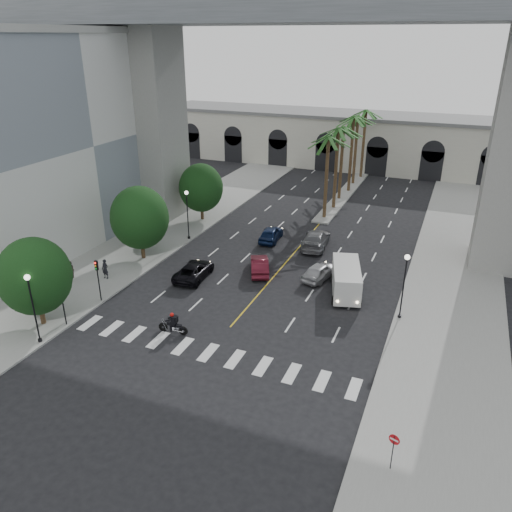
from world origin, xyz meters
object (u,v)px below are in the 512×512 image
(lamp_post_left_far, at_px, (187,211))
(traffic_signal_far, at_px, (98,274))
(car_a, at_px, (320,271))
(pedestrian_b, at_px, (70,270))
(lamp_post_right, at_px, (404,281))
(car_e, at_px, (271,234))
(cargo_van, at_px, (346,279))
(car_b, at_px, (260,265))
(do_not_enter_sign, at_px, (393,445))
(car_c, at_px, (194,270))
(pedestrian_a, at_px, (105,269))
(lamp_post_left_near, at_px, (32,303))
(car_d, at_px, (316,239))
(traffic_signal_near, at_px, (62,296))
(motorcycle_rider, at_px, (174,324))

(lamp_post_left_far, relative_size, traffic_signal_far, 1.47)
(car_a, relative_size, pedestrian_b, 2.70)
(lamp_post_right, distance_m, car_e, 18.60)
(lamp_post_left_far, relative_size, cargo_van, 0.87)
(lamp_post_left_far, height_order, car_b, lamp_post_left_far)
(do_not_enter_sign, bearing_deg, lamp_post_right, 113.12)
(car_c, xyz_separation_m, pedestrian_a, (-6.99, -3.35, 0.34))
(lamp_post_left_near, height_order, car_b, lamp_post_left_near)
(traffic_signal_far, xyz_separation_m, cargo_van, (17.94, 8.93, -1.14))
(lamp_post_left_near, height_order, traffic_signal_far, lamp_post_left_near)
(car_c, bearing_deg, lamp_post_right, 174.61)
(lamp_post_left_far, distance_m, pedestrian_a, 11.47)
(car_d, bearing_deg, lamp_post_right, 125.03)
(traffic_signal_near, distance_m, car_b, 17.15)
(lamp_post_left_far, bearing_deg, car_d, 14.18)
(pedestrian_a, bearing_deg, car_b, 28.81)
(traffic_signal_far, xyz_separation_m, car_b, (9.80, 9.96, -1.78))
(traffic_signal_far, height_order, car_a, traffic_signal_far)
(motorcycle_rider, bearing_deg, car_c, 106.44)
(traffic_signal_far, bearing_deg, cargo_van, 26.46)
(car_d, xyz_separation_m, do_not_enter_sign, (11.50, -26.28, 0.83))
(car_b, distance_m, car_d, 8.36)
(lamp_post_right, bearing_deg, cargo_van, 152.94)
(traffic_signal_far, height_order, pedestrian_b, traffic_signal_far)
(lamp_post_left_far, height_order, traffic_signal_far, lamp_post_left_far)
(motorcycle_rider, bearing_deg, car_b, 77.45)
(car_a, height_order, car_d, car_d)
(traffic_signal_far, bearing_deg, pedestrian_b, 155.47)
(car_a, bearing_deg, lamp_post_left_near, 62.20)
(pedestrian_b, xyz_separation_m, do_not_enter_sign, (29.32, -10.82, 0.72))
(car_d, relative_size, cargo_van, 0.94)
(lamp_post_right, xyz_separation_m, car_e, (-14.72, 11.11, -2.46))
(lamp_post_left_near, relative_size, car_a, 1.25)
(lamp_post_left_near, relative_size, motorcycle_rider, 2.32)
(lamp_post_left_near, height_order, car_a, lamp_post_left_near)
(traffic_signal_far, height_order, car_e, traffic_signal_far)
(lamp_post_right, relative_size, pedestrian_a, 3.02)
(traffic_signal_far, distance_m, car_a, 18.74)
(motorcycle_rider, relative_size, pedestrian_a, 1.30)
(pedestrian_a, height_order, pedestrian_b, pedestrian_a)
(car_a, relative_size, pedestrian_a, 2.41)
(car_d, bearing_deg, lamp_post_left_far, 7.88)
(traffic_signal_near, distance_m, do_not_enter_sign, 24.73)
(traffic_signal_far, bearing_deg, car_b, 45.46)
(lamp_post_right, distance_m, cargo_van, 5.65)
(motorcycle_rider, distance_m, car_e, 19.38)
(car_c, bearing_deg, traffic_signal_far, 50.12)
(car_a, xyz_separation_m, car_b, (-5.38, -0.88, 0.01))
(lamp_post_left_far, bearing_deg, car_c, -57.48)
(motorcycle_rider, height_order, cargo_van, cargo_van)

